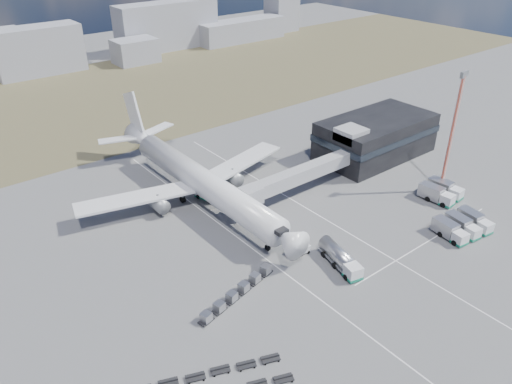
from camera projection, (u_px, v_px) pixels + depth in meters
ground at (300, 274)px, 86.78m from camera, size 420.00×420.00×0.00m
grass_strip at (70, 106)px, 161.82m from camera, size 420.00×90.00×0.01m
lane_markings at (328, 245)px, 94.12m from camera, size 47.12×110.00×0.01m
terminal at (375, 136)px, 126.40m from camera, size 30.40×16.40×11.00m
jet_bridge at (291, 179)px, 106.84m from camera, size 30.30×3.80×7.05m
airliner at (198, 179)px, 106.27m from camera, size 51.59×64.53×17.62m
fuel_tanker at (340, 258)px, 87.87m from camera, size 5.01×10.85×3.40m
pushback_tug at (300, 250)px, 91.63m from camera, size 3.70×2.31×1.56m
catering_truck at (208, 194)px, 108.59m from camera, size 3.78×6.09×2.60m
service_trucks_near at (462, 226)px, 97.17m from camera, size 10.59×8.59×2.94m
service_trucks_far at (441, 191)px, 108.79m from camera, size 7.05×8.23×3.11m
uld_row at (238, 292)px, 81.23m from camera, size 17.25×5.35×1.58m
floodlight_mast at (452, 135)px, 105.74m from camera, size 2.59×2.11×27.34m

